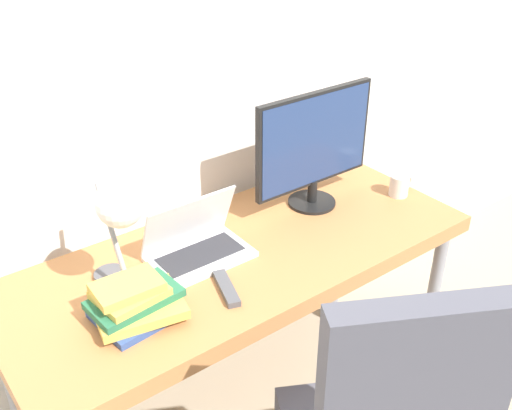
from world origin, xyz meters
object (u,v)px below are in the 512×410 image
monitor (314,145)px  book_stack (134,302)px  mug (400,185)px  laptop (196,245)px  desk_lamp (119,210)px

monitor → book_stack: 0.89m
book_stack → mug: (1.17, 0.04, -0.01)m
laptop → mug: 0.87m
monitor → mug: bearing=-26.0°
desk_lamp → book_stack: bearing=-107.1°
mug → monitor: bearing=154.0°
laptop → mug: laptop is taller
desk_lamp → book_stack: desk_lamp is taller
book_stack → mug: bearing=1.7°
monitor → desk_lamp: 0.83m
desk_lamp → monitor: bearing=7.6°
laptop → desk_lamp: desk_lamp is taller
monitor → book_stack: (-0.85, -0.19, -0.19)m
laptop → desk_lamp: bearing=-165.6°
desk_lamp → book_stack: (-0.03, -0.08, -0.26)m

